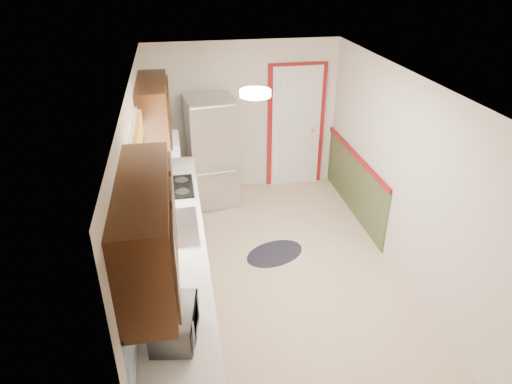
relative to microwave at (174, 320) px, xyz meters
name	(u,v)px	position (x,y,z in m)	size (l,w,h in m)	color
room_shell	(279,189)	(1.20, 1.76, 0.10)	(3.20, 5.20, 2.52)	beige
kitchen_run	(170,244)	(-0.04, 1.47, -0.29)	(0.63, 4.00, 2.20)	#351A0C
back_wall_trim	(308,139)	(2.19, 3.97, -0.21)	(1.12, 2.30, 2.08)	maroon
ceiling_fixture	(255,93)	(0.90, 1.56, 1.26)	(0.30, 0.30, 0.06)	#FFD88C
microwave	(174,320)	(0.00, 0.00, 0.00)	(0.48, 0.27, 0.33)	white
refrigerator	(212,152)	(0.63, 3.81, -0.26)	(0.78, 0.75, 1.68)	#B7B7BC
rug	(275,253)	(1.27, 2.20, -1.10)	(0.81, 0.52, 0.01)	black
cooktop	(172,187)	(0.01, 2.51, -0.15)	(0.53, 0.64, 0.02)	black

